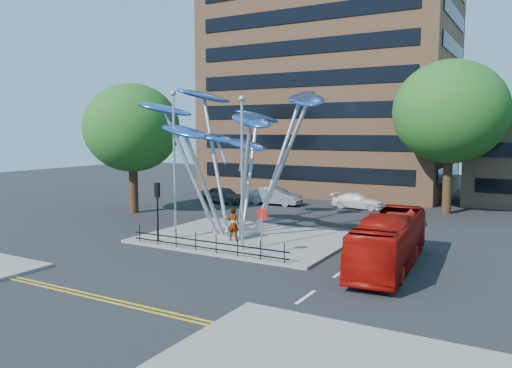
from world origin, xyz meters
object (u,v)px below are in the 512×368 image
Objects in this scene: tree_right at (450,112)px; parked_car_right at (358,201)px; street_lamp_left at (174,152)px; parked_car_mid at (275,196)px; leaf_sculpture at (237,126)px; traffic_light_island at (157,199)px; no_entry_sign_island at (262,224)px; red_bus at (389,241)px; parked_car_left at (224,195)px; pedestrian at (233,224)px; street_lamp_right at (242,159)px; tree_left at (132,128)px.

tree_right is 2.77× the size of parked_car_right.
parked_car_mid is at bearing 95.77° from street_lamp_left.
parked_car_right is at bearing 77.77° from leaf_sculpture.
street_lamp_left is at bearing -127.40° from leaf_sculpture.
traffic_light_island reaches higher than no_entry_sign_island.
traffic_light_island is 13.36m from red_bus.
no_entry_sign_island is 18.54m from parked_car_right.
no_entry_sign_island is at bearing -136.34° from parked_car_left.
tree_right is at bearing 55.95° from street_lamp_left.
red_bus is (10.29, -2.76, -5.57)m from leaf_sculpture.
tree_right reaches higher than red_bus.
red_bus is 9.40m from pedestrian.
red_bus is at bearing 1.90° from street_lamp_left.
traffic_light_island is at bearing -174.81° from street_lamp_right.
parked_car_right is (0.53, 17.99, -4.46)m from street_lamp_right.
leaf_sculpture is at bearing 124.91° from street_lamp_right.
parked_car_left reaches higher than parked_car_right.
tree_left reaches higher than traffic_light_island.
street_lamp_left is (9.50, -6.50, -1.44)m from tree_left.
parked_car_right is (5.53, 17.49, -4.72)m from street_lamp_left.
no_entry_sign_island is at bearing -17.87° from street_lamp_right.
street_lamp_left is at bearing 174.29° from street_lamp_right.
leaf_sculpture is 1.53× the size of street_lamp_right.
street_lamp_right is at bearing -159.99° from parked_car_mid.
no_entry_sign_island reaches higher than pedestrian.
red_bus reaches higher than pedestrian.
tree_left is at bearing -40.19° from pedestrian.
street_lamp_right is at bearing -5.71° from street_lamp_left.
parked_car_mid is 7.32m from parked_car_right.
leaf_sculpture is at bearing 167.30° from parked_car_right.
pedestrian is 0.40× the size of parked_car_mid.
pedestrian is at bearing 29.60° from traffic_light_island.
no_entry_sign_island is at bearing 127.66° from pedestrian.
tree_right is at bearing 86.42° from red_bus.
street_lamp_left is 4.48× the size of pedestrian.
leaf_sculpture reaches higher than street_lamp_right.
leaf_sculpture is 2.62× the size of parked_car_mid.
tree_right is 0.95× the size of leaf_sculpture.
traffic_light_island is (-5.50, -0.50, -2.48)m from street_lamp_right.
tree_left is 15.02m from pedestrian.
street_lamp_left is 3.59× the size of no_entry_sign_island.
street_lamp_right is 2.42× the size of traffic_light_island.
red_bus is 2.14× the size of parked_car_right.
tree_right is 16.07m from parked_car_mid.
traffic_light_island reaches higher than parked_car_mid.
parked_car_left is at bearing 129.15° from no_entry_sign_island.
parked_car_right is at bearing 36.17° from tree_left.
leaf_sculpture reaches higher than traffic_light_island.
parked_car_mid is at bearing 111.94° from street_lamp_right.
red_bus is (0.22, -18.08, -6.74)m from tree_right.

